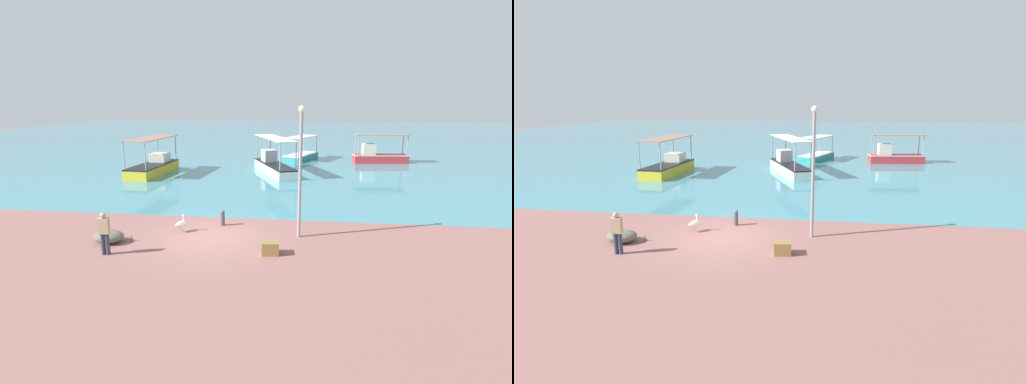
% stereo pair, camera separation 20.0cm
% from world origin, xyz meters
% --- Properties ---
extents(ground, '(120.00, 120.00, 0.00)m').
position_xyz_m(ground, '(0.00, 0.00, 0.00)').
color(ground, '#885A53').
extents(harbor_water, '(110.00, 90.00, 0.00)m').
position_xyz_m(harbor_water, '(0.00, 48.00, 0.00)').
color(harbor_water, teal).
rests_on(harbor_water, ground).
extents(fishing_boat_far_right, '(4.05, 6.97, 2.87)m').
position_xyz_m(fishing_boat_far_right, '(1.45, 15.93, 0.65)').
color(fishing_boat_far_right, white).
rests_on(fishing_boat_far_right, harbor_water).
extents(fishing_boat_center, '(5.16, 2.03, 2.67)m').
position_xyz_m(fishing_boat_center, '(10.79, 22.39, 0.67)').
color(fishing_boat_center, '#BC3337').
rests_on(fishing_boat_center, harbor_water).
extents(fishing_boat_outer, '(2.48, 6.20, 2.90)m').
position_xyz_m(fishing_boat_outer, '(-8.09, 14.20, 0.64)').
color(fishing_boat_outer, gold).
rests_on(fishing_boat_outer, harbor_water).
extents(fishing_boat_far_left, '(3.49, 5.00, 2.31)m').
position_xyz_m(fishing_boat_far_left, '(3.54, 23.22, 0.48)').
color(fishing_boat_far_left, teal).
rests_on(fishing_boat_far_left, harbor_water).
extents(pelican, '(0.56, 0.71, 0.80)m').
position_xyz_m(pelican, '(-1.47, 0.59, 0.38)').
color(pelican, '#E0997A').
rests_on(pelican, ground).
extents(lamp_post, '(0.28, 0.28, 5.64)m').
position_xyz_m(lamp_post, '(3.83, 0.62, 3.17)').
color(lamp_post, gray).
rests_on(lamp_post, ground).
extents(mooring_bollard, '(0.21, 0.21, 0.76)m').
position_xyz_m(mooring_bollard, '(0.20, 1.76, 0.41)').
color(mooring_bollard, '#47474C').
rests_on(mooring_bollard, ground).
extents(fisherman_standing, '(0.42, 0.25, 1.69)m').
position_xyz_m(fisherman_standing, '(-3.55, -2.40, 0.91)').
color(fisherman_standing, '#30384E').
rests_on(fisherman_standing, ground).
extents(net_pile, '(1.25, 1.06, 0.51)m').
position_xyz_m(net_pile, '(-4.07, -1.13, 0.26)').
color(net_pile, '#605D4C').
rests_on(net_pile, ground).
extents(cargo_crate, '(0.72, 0.63, 0.51)m').
position_xyz_m(cargo_crate, '(2.78, -1.55, 0.25)').
color(cargo_crate, olive).
rests_on(cargo_crate, ground).
extents(glass_bottle, '(0.07, 0.07, 0.27)m').
position_xyz_m(glass_bottle, '(-3.19, -0.87, 0.11)').
color(glass_bottle, '#3F7F4C').
rests_on(glass_bottle, ground).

